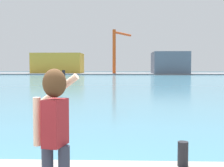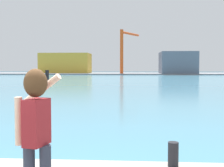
{
  "view_description": "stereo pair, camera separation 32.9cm",
  "coord_description": "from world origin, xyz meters",
  "px_view_note": "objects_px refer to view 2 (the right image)",
  "views": [
    {
      "loc": [
        1.47,
        -3.45,
        2.25
      ],
      "look_at": [
        1.03,
        7.84,
        1.63
      ],
      "focal_mm": 47.2,
      "sensor_mm": 36.0,
      "label": 1
    },
    {
      "loc": [
        1.8,
        -3.43,
        2.25
      ],
      "look_at": [
        1.03,
        7.84,
        1.63
      ],
      "focal_mm": 47.2,
      "sensor_mm": 36.0,
      "label": 2
    }
  ],
  "objects_px": {
    "harbor_bollard": "(173,154)",
    "person_photographer": "(36,125)",
    "warehouse_right": "(178,63)",
    "warehouse_left": "(66,63)",
    "port_crane": "(124,46)"
  },
  "relations": [
    {
      "from": "harbor_bollard",
      "to": "person_photographer",
      "type": "bearing_deg",
      "value": -137.02
    },
    {
      "from": "harbor_bollard",
      "to": "warehouse_right",
      "type": "relative_size",
      "value": 0.04
    },
    {
      "from": "person_photographer",
      "to": "harbor_bollard",
      "type": "xyz_separation_m",
      "value": [
        1.88,
        1.75,
        -0.85
      ]
    },
    {
      "from": "harbor_bollard",
      "to": "warehouse_left",
      "type": "bearing_deg",
      "value": 103.92
    },
    {
      "from": "harbor_bollard",
      "to": "port_crane",
      "type": "relative_size",
      "value": 0.03
    },
    {
      "from": "person_photographer",
      "to": "port_crane",
      "type": "height_order",
      "value": "port_crane"
    },
    {
      "from": "harbor_bollard",
      "to": "warehouse_left",
      "type": "distance_m",
      "value": 92.88
    },
    {
      "from": "warehouse_right",
      "to": "harbor_bollard",
      "type": "bearing_deg",
      "value": -98.72
    },
    {
      "from": "warehouse_left",
      "to": "person_photographer",
      "type": "bearing_deg",
      "value": -77.45
    },
    {
      "from": "person_photographer",
      "to": "warehouse_left",
      "type": "bearing_deg",
      "value": 26.77
    },
    {
      "from": "harbor_bollard",
      "to": "warehouse_left",
      "type": "height_order",
      "value": "warehouse_left"
    },
    {
      "from": "person_photographer",
      "to": "harbor_bollard",
      "type": "distance_m",
      "value": 2.7
    },
    {
      "from": "harbor_bollard",
      "to": "warehouse_right",
      "type": "xyz_separation_m",
      "value": [
        13.21,
        86.12,
        2.92
      ]
    },
    {
      "from": "person_photographer",
      "to": "port_crane",
      "type": "distance_m",
      "value": 88.13
    },
    {
      "from": "person_photographer",
      "to": "warehouse_right",
      "type": "height_order",
      "value": "warehouse_right"
    }
  ]
}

